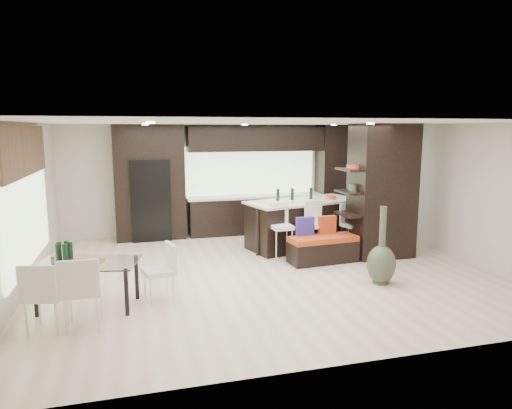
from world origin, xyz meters
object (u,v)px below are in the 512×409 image
object	(u,v)px
dining_table	(89,285)
bench	(323,249)
stool_mid	(318,235)
kitchen_island	(303,223)
stool_right	(352,234)
chair_far	(47,299)
floor_vase	(382,245)
chair_near	(83,295)
stool_left	(282,237)
chair_end	(159,275)

from	to	relation	value
dining_table	bench	bearing A→B (deg)	29.53
bench	stool_mid	bearing A→B (deg)	77.54
kitchen_island	bench	size ratio (longest dim) A/B	1.85
stool_right	chair_far	size ratio (longest dim) A/B	0.97
bench	floor_vase	size ratio (longest dim) A/B	1.02
chair_near	chair_far	distance (m)	0.44
stool_left	chair_far	bearing A→B (deg)	-151.92
chair_end	chair_near	bearing A→B (deg)	113.11
floor_vase	chair_end	size ratio (longest dim) A/B	1.64
bench	chair_near	size ratio (longest dim) A/B	1.49
stool_left	chair_end	xyz separation A→B (m)	(-2.51, -1.66, -0.05)
stool_right	chair_end	distance (m)	4.39
dining_table	chair_end	size ratio (longest dim) A/B	1.75
kitchen_island	chair_end	distance (m)	4.13
floor_vase	chair_end	xyz separation A→B (m)	(-3.68, 0.17, -0.26)
kitchen_island	floor_vase	distance (m)	2.70
stool_right	floor_vase	world-z (taller)	floor_vase
bench	kitchen_island	bearing A→B (deg)	82.48
stool_mid	kitchen_island	bearing A→B (deg)	78.30
stool_mid	chair_far	size ratio (longest dim) A/B	1.05
kitchen_island	stool_right	world-z (taller)	kitchen_island
floor_vase	chair_far	size ratio (longest dim) A/B	1.52
kitchen_island	stool_left	size ratio (longest dim) A/B	2.76
kitchen_island	chair_end	size ratio (longest dim) A/B	3.12
stool_right	bench	distance (m)	0.94
chair_end	floor_vase	bearing A→B (deg)	-105.25
floor_vase	chair_near	distance (m)	4.72
chair_near	chair_far	world-z (taller)	chair_near
kitchen_island	stool_right	bearing A→B (deg)	-61.18
chair_end	stool_left	bearing A→B (deg)	-69.27
chair_far	chair_end	size ratio (longest dim) A/B	1.08
stool_left	chair_far	xyz separation A→B (m)	(-3.96, -2.37, -0.02)
chair_end	dining_table	bearing A→B (deg)	77.34
chair_far	chair_near	bearing A→B (deg)	12.11
bench	chair_near	bearing A→B (deg)	-160.16
stool_left	bench	bearing A→B (deg)	-32.20
stool_left	stool_mid	size ratio (longest dim) A/B	0.99
stool_mid	floor_vase	size ratio (longest dim) A/B	0.69
chair_near	chair_end	xyz separation A→B (m)	(1.01, 0.72, -0.05)
chair_near	chair_end	world-z (taller)	chair_near
stool_mid	chair_end	world-z (taller)	stool_mid
chair_near	chair_far	bearing A→B (deg)	-179.29
chair_far	floor_vase	bearing A→B (deg)	19.57
chair_far	stool_mid	bearing A→B (deg)	40.05
stool_right	dining_table	distance (m)	5.33
dining_table	chair_far	distance (m)	0.85
floor_vase	chair_near	world-z (taller)	floor_vase
stool_left	bench	xyz separation A→B (m)	(0.72, -0.41, -0.19)
stool_right	chair_far	world-z (taller)	chair_far
stool_mid	dining_table	world-z (taller)	stool_mid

